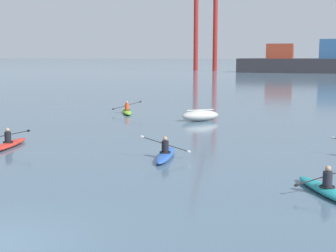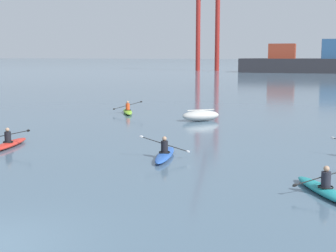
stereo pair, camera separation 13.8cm
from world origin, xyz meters
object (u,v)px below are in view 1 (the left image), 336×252
object	(u,v)px
container_barge	(334,61)
capsized_dinghy	(200,116)
kayak_teal	(326,189)
gantry_crane_west	(205,8)
kayak_blue	(165,154)
kayak_red	(9,144)
kayak_lime	(127,111)

from	to	relation	value
container_barge	capsized_dinghy	world-z (taller)	container_barge
kayak_teal	container_barge	bearing A→B (deg)	87.76
kayak_teal	capsized_dinghy	bearing A→B (deg)	116.46
gantry_crane_west	container_barge	bearing A→B (deg)	-10.33
capsized_dinghy	kayak_blue	bearing A→B (deg)	-84.32
kayak_blue	kayak_red	world-z (taller)	kayak_blue
kayak_teal	kayak_lime	xyz separation A→B (m)	(-13.78, 17.62, -0.00)
kayak_red	kayak_blue	bearing A→B (deg)	-0.77
container_barge	kayak_red	bearing A→B (deg)	-100.49
container_barge	kayak_red	world-z (taller)	container_barge
capsized_dinghy	kayak_blue	xyz separation A→B (m)	(1.16, -11.66, -0.18)
gantry_crane_west	capsized_dinghy	bearing A→B (deg)	-77.70
capsized_dinghy	kayak_teal	bearing A→B (deg)	-63.54
kayak_red	container_barge	bearing A→B (deg)	79.51
gantry_crane_west	kayak_teal	world-z (taller)	gantry_crane_west
kayak_blue	kayak_red	xyz separation A→B (m)	(-7.87, 0.11, -0.00)
kayak_teal	kayak_blue	bearing A→B (deg)	150.55
container_barge	kayak_lime	xyz separation A→B (m)	(-17.80, -85.31, -2.51)
kayak_teal	gantry_crane_west	bearing A→B (deg)	104.43
kayak_red	kayak_lime	world-z (taller)	same
container_barge	gantry_crane_west	distance (m)	35.27
kayak_red	kayak_lime	distance (m)	13.88
container_barge	kayak_teal	xyz separation A→B (m)	(-4.02, -102.93, -2.51)
kayak_blue	kayak_lime	xyz separation A→B (m)	(-7.32, 13.97, -0.00)
capsized_dinghy	kayak_lime	bearing A→B (deg)	159.44
kayak_blue	container_barge	bearing A→B (deg)	83.97
kayak_red	kayak_lime	size ratio (longest dim) A/B	1.04
capsized_dinghy	kayak_red	world-z (taller)	kayak_red
kayak_blue	kayak_lime	size ratio (longest dim) A/B	1.04
gantry_crane_west	kayak_teal	size ratio (longest dim) A/B	10.56
gantry_crane_west	capsized_dinghy	size ratio (longest dim) A/B	12.67
gantry_crane_west	kayak_lime	xyz separation A→B (m)	(14.21, -91.14, -16.09)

